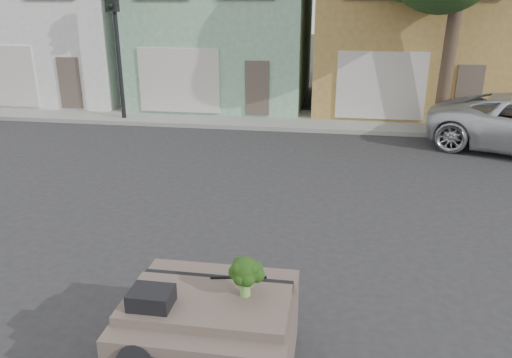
# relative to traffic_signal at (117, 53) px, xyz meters

# --- Properties ---
(ground_plane) EXTENTS (120.00, 120.00, 0.00)m
(ground_plane) POSITION_rel_traffic_signal_xyz_m (6.50, -9.50, -2.55)
(ground_plane) COLOR #303033
(ground_plane) RESTS_ON ground
(sidewalk) EXTENTS (40.00, 3.00, 0.15)m
(sidewalk) POSITION_rel_traffic_signal_xyz_m (6.50, 1.00, -2.47)
(sidewalk) COLOR gray
(sidewalk) RESTS_ON ground
(townhouse_white) EXTENTS (7.20, 8.20, 7.55)m
(townhouse_white) POSITION_rel_traffic_signal_xyz_m (-4.50, 5.00, 1.23)
(townhouse_white) COLOR white
(townhouse_white) RESTS_ON ground
(townhouse_mint) EXTENTS (7.20, 8.20, 7.55)m
(townhouse_mint) POSITION_rel_traffic_signal_xyz_m (3.00, 5.00, 1.23)
(townhouse_mint) COLOR #8CBF9C
(townhouse_mint) RESTS_ON ground
(townhouse_tan) EXTENTS (7.20, 8.20, 7.55)m
(townhouse_tan) POSITION_rel_traffic_signal_xyz_m (10.50, 5.00, 1.23)
(townhouse_tan) COLOR #B18B47
(townhouse_tan) RESTS_ON ground
(traffic_signal) EXTENTS (0.40, 0.40, 5.10)m
(traffic_signal) POSITION_rel_traffic_signal_xyz_m (0.00, 0.00, 0.00)
(traffic_signal) COLOR black
(traffic_signal) RESTS_ON ground
(tree_near) EXTENTS (4.40, 4.00, 8.50)m
(tree_near) POSITION_rel_traffic_signal_xyz_m (11.50, 0.30, 1.70)
(tree_near) COLOR #23401A
(tree_near) RESTS_ON ground
(car_dashboard) EXTENTS (2.00, 1.80, 1.12)m
(car_dashboard) POSITION_rel_traffic_signal_xyz_m (6.50, -12.50, -1.99)
(car_dashboard) COLOR brown
(car_dashboard) RESTS_ON ground
(instrument_hump) EXTENTS (0.48, 0.38, 0.20)m
(instrument_hump) POSITION_rel_traffic_signal_xyz_m (5.92, -12.85, -1.33)
(instrument_hump) COLOR black
(instrument_hump) RESTS_ON car_dashboard
(wiper_arm) EXTENTS (0.69, 0.15, 0.02)m
(wiper_arm) POSITION_rel_traffic_signal_xyz_m (6.78, -12.12, -1.42)
(wiper_arm) COLOR black
(wiper_arm) RESTS_ON car_dashboard
(broccoli) EXTENTS (0.57, 0.57, 0.50)m
(broccoli) POSITION_rel_traffic_signal_xyz_m (6.93, -12.47, -1.18)
(broccoli) COLOR #1A360F
(broccoli) RESTS_ON car_dashboard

